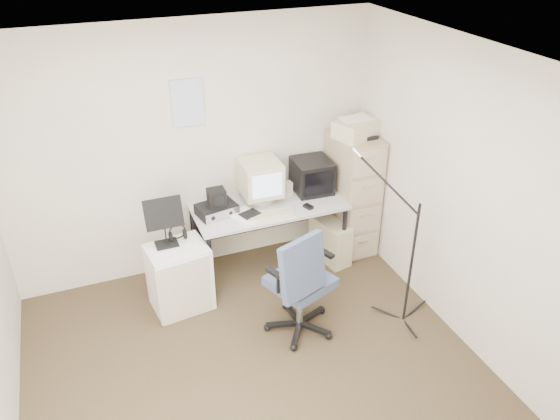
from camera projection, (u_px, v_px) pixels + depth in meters
name	position (u px, v px, depth m)	size (l,w,h in m)	color
floor	(260.00, 380.00, 4.39)	(3.60, 3.60, 0.01)	#32291D
ceiling	(253.00, 70.00, 3.14)	(3.60, 3.60, 0.01)	white
wall_back	(194.00, 153.00, 5.21)	(3.60, 0.02, 2.50)	beige
wall_right	(470.00, 203.00, 4.34)	(0.02, 3.60, 2.50)	beige
wall_calendar	(188.00, 103.00, 4.95)	(0.30, 0.02, 0.44)	white
filing_cabinet	(352.00, 194.00, 5.76)	(0.40, 0.60, 1.30)	tan
printer	(357.00, 128.00, 5.39)	(0.44, 0.30, 0.17)	beige
desk	(269.00, 236.00, 5.58)	(1.50, 0.70, 0.73)	silver
crt_monitor	(260.00, 181.00, 5.38)	(0.38, 0.40, 0.42)	beige
crt_tv	(312.00, 175.00, 5.58)	(0.37, 0.39, 0.34)	black
desk_speaker	(288.00, 188.00, 5.54)	(0.08, 0.08, 0.15)	beige
keyboard	(270.00, 215.00, 5.19)	(0.46, 0.16, 0.03)	beige
mouse	(308.00, 207.00, 5.33)	(0.06, 0.10, 0.03)	black
radio_receiver	(217.00, 209.00, 5.21)	(0.36, 0.26, 0.10)	black
radio_speaker	(217.00, 197.00, 5.14)	(0.16, 0.15, 0.16)	black
papers	(246.00, 216.00, 5.18)	(0.22, 0.30, 0.02)	white
pc_tower	(330.00, 240.00, 5.75)	(0.22, 0.48, 0.45)	beige
office_chair	(300.00, 280.00, 4.65)	(0.62, 0.62, 1.08)	#39485E
side_cart	(180.00, 277.00, 5.03)	(0.52, 0.42, 0.65)	white
music_stand	(164.00, 221.00, 4.80)	(0.33, 0.18, 0.49)	black
headphones	(178.00, 234.00, 4.97)	(0.17, 0.17, 0.03)	black
mic_stand	(414.00, 247.00, 4.63)	(0.02, 0.02, 1.58)	black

